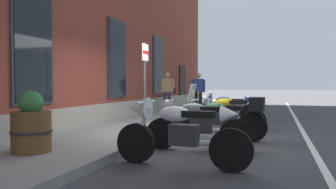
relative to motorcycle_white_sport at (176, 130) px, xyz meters
name	(u,v)px	position (x,y,z in m)	size (l,w,h in m)	color
ground_plane	(168,136)	(2.75, 1.04, -0.58)	(140.00, 140.00, 0.00)	#38383A
sidewalk	(124,131)	(2.75, 2.25, -0.50)	(32.63, 2.41, 0.16)	slate
lane_stripe	(310,144)	(2.75, -2.16, -0.57)	(32.63, 0.12, 0.01)	silver
motorcycle_white_sport	(176,130)	(0.00, 0.00, 0.00)	(0.62, 2.19, 1.07)	black
motorcycle_grey_naked	(197,125)	(1.38, -0.01, -0.09)	(0.68, 2.02, 0.98)	black
motorcycle_green_touring	(223,117)	(2.64, -0.32, -0.04)	(0.62, 2.18, 1.28)	black
motorcycle_yellow_naked	(227,113)	(4.10, -0.20, -0.10)	(0.62, 2.03, 0.98)	black
motorcycle_blue_sport	(224,107)	(5.53, 0.09, -0.03)	(0.62, 2.04, 1.01)	black
pedestrian_tan_coat	(167,89)	(8.03, 2.86, 0.49)	(0.27, 0.65, 1.62)	#2D3351
pedestrian_blue_top	(198,90)	(8.70, 1.69, 0.48)	(0.23, 0.66, 1.61)	black
parking_sign	(145,72)	(3.15, 1.83, 1.02)	(0.36, 0.07, 2.21)	#4C4C51
barrel_planter	(31,126)	(-0.44, 2.36, 0.00)	(0.66, 0.66, 1.02)	brown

